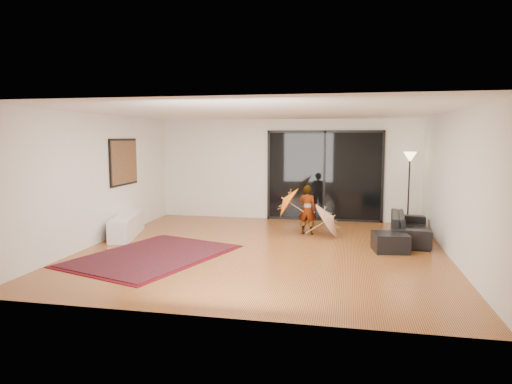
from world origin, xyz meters
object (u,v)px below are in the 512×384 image
(media_console, at_px, (127,226))
(ottoman, at_px, (390,242))
(child, at_px, (307,210))
(sofa, at_px, (410,227))

(media_console, relative_size, ottoman, 2.70)
(media_console, relative_size, child, 1.51)
(child, bearing_deg, sofa, -177.55)
(sofa, relative_size, child, 1.75)
(ottoman, distance_m, child, 2.19)
(ottoman, bearing_deg, child, 143.77)
(sofa, bearing_deg, child, 90.16)
(ottoman, xyz_separation_m, child, (-1.74, 1.27, 0.39))
(media_console, xyz_separation_m, ottoman, (5.70, -0.27, -0.06))
(ottoman, bearing_deg, media_console, 177.30)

